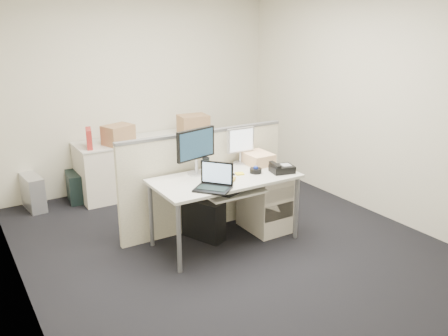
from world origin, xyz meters
TOP-DOWN VIEW (x-y plane):
  - floor at (0.00, 0.00)m, footprint 4.00×4.50m
  - wall_back at (0.00, 2.25)m, footprint 4.00×0.02m
  - wall_front at (0.00, -2.25)m, footprint 4.00×0.02m
  - wall_left at (-2.00, 0.00)m, footprint 0.02×4.50m
  - wall_right at (2.00, 0.00)m, footprint 0.02×4.50m
  - desk at (0.00, 0.00)m, footprint 1.50×0.75m
  - keyboard_tray at (0.00, -0.18)m, footprint 0.62×0.32m
  - drawer_pedestal at (0.55, 0.05)m, footprint 0.40×0.55m
  - cubicle_partition at (0.00, 0.45)m, footprint 2.00×0.06m
  - back_counter at (0.00, 1.93)m, footprint 2.00×0.60m
  - monitor_main at (-0.20, 0.25)m, footprint 0.52×0.30m
  - monitor_small at (0.40, 0.32)m, footprint 0.34×0.18m
  - laptop at (-0.30, -0.26)m, footprint 0.40×0.41m
  - trackball at (0.35, -0.05)m, footprint 0.16×0.16m
  - desk_phone at (0.60, -0.18)m, footprint 0.27×0.24m
  - paper_stack at (-0.12, -0.08)m, footprint 0.28×0.32m
  - sticky_pad at (0.18, 0.00)m, footprint 0.10×0.10m
  - travel_mug at (-0.10, 0.22)m, footprint 0.08×0.08m
  - banana at (0.00, -0.15)m, footprint 0.15×0.13m
  - cellphone at (0.10, 0.05)m, footprint 0.07×0.11m
  - manila_folders at (0.55, 0.20)m, footprint 0.27×0.34m
  - keyboard at (0.05, -0.14)m, footprint 0.53×0.34m
  - pc_tower_desk at (-0.15, 0.20)m, footprint 0.35×0.51m
  - pc_tower_spare_dark at (-1.05, 2.03)m, footprint 0.21×0.42m
  - pc_tower_spare_silver at (-1.56, 2.03)m, footprint 0.23×0.48m
  - cardboard_box_left at (-0.49, 1.81)m, footprint 0.43×0.37m
  - cardboard_box_right at (0.60, 1.81)m, footprint 0.43×0.35m
  - red_binder at (-0.86, 1.83)m, footprint 0.13×0.29m

SIDE VIEW (x-z plane):
  - floor at x=0.00m, z-range -0.01..0.00m
  - pc_tower_spare_dark at x=-1.05m, z-range 0.00..0.38m
  - pc_tower_spare_silver at x=-1.56m, z-range 0.00..0.43m
  - pc_tower_desk at x=-0.15m, z-range 0.00..0.44m
  - drawer_pedestal at x=0.55m, z-range 0.00..0.65m
  - back_counter at x=0.00m, z-range 0.00..0.72m
  - cubicle_partition at x=0.00m, z-range 0.00..1.10m
  - keyboard_tray at x=0.00m, z-range 0.61..0.63m
  - keyboard at x=0.05m, z-range 0.63..0.66m
  - desk at x=0.00m, z-range 0.30..1.03m
  - paper_stack at x=-0.12m, z-range 0.73..0.74m
  - sticky_pad at x=0.18m, z-range 0.73..0.74m
  - cellphone at x=0.10m, z-range 0.73..0.74m
  - banana at x=0.00m, z-range 0.73..0.77m
  - trackball at x=0.35m, z-range 0.73..0.78m
  - desk_phone at x=0.60m, z-range 0.73..0.80m
  - manila_folders at x=0.55m, z-range 0.73..0.86m
  - travel_mug at x=-0.10m, z-range 0.73..0.89m
  - red_binder at x=-0.86m, z-range 0.72..0.98m
  - laptop at x=-0.30m, z-range 0.73..0.98m
  - cardboard_box_left at x=-0.49m, z-range 0.72..0.99m
  - cardboard_box_right at x=0.60m, z-range 0.72..1.00m
  - monitor_small at x=0.40m, z-range 0.73..1.13m
  - monitor_main at x=-0.20m, z-range 0.73..1.22m
  - wall_back at x=0.00m, z-range 0.00..2.70m
  - wall_front at x=0.00m, z-range 0.00..2.70m
  - wall_left at x=-2.00m, z-range 0.00..2.70m
  - wall_right at x=2.00m, z-range 0.00..2.70m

